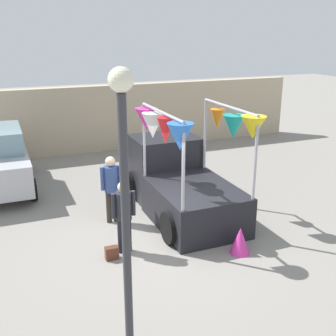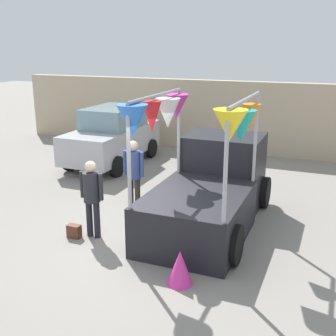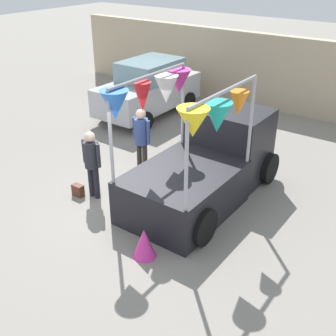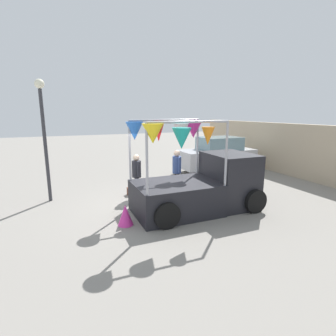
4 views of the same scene
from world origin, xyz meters
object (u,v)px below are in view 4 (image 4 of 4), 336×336
at_px(parked_car, 217,155).
at_px(person_vendor, 177,167).
at_px(person_customer, 137,172).
at_px(vendor_truck, 203,182).
at_px(folded_kite_bundle_magenta, 125,215).
at_px(street_lamp, 43,125).
at_px(handbag, 130,191).

bearing_deg(parked_car, person_vendor, -53.98).
bearing_deg(person_customer, person_vendor, 84.64).
bearing_deg(vendor_truck, folded_kite_bundle_magenta, -83.64).
distance_m(person_vendor, street_lamp, 5.00).
bearing_deg(person_vendor, folded_kite_bundle_magenta, -50.23).
bearing_deg(parked_car, handbag, -68.70).
relative_size(person_customer, street_lamp, 0.39).
height_order(parked_car, street_lamp, street_lamp).
bearing_deg(person_vendor, vendor_truck, 2.97).
height_order(parked_car, handbag, parked_car).
distance_m(vendor_truck, street_lamp, 5.79).
xyz_separation_m(parked_car, person_vendor, (2.57, -3.54, 0.10)).
xyz_separation_m(parked_car, folded_kite_bundle_magenta, (4.72, -6.12, -0.64)).
bearing_deg(parked_car, street_lamp, -78.90).
distance_m(parked_car, person_vendor, 4.37).
distance_m(parked_car, person_customer, 5.66).
relative_size(person_customer, handbag, 5.84).
bearing_deg(person_vendor, handbag, -105.63).
distance_m(parked_car, folded_kite_bundle_magenta, 7.76).
relative_size(parked_car, street_lamp, 0.94).
bearing_deg(street_lamp, person_customer, 74.77).
relative_size(vendor_truck, street_lamp, 0.98).
height_order(parked_car, person_vendor, parked_car).
distance_m(vendor_truck, parked_car, 5.60).
xyz_separation_m(parked_car, handbag, (2.07, -5.32, -0.80)).
bearing_deg(vendor_truck, person_customer, -140.05).
height_order(handbag, folded_kite_bundle_magenta, folded_kite_bundle_magenta).
bearing_deg(parked_car, vendor_truck, -37.85).
bearing_deg(vendor_truck, handbag, -141.41).
height_order(person_vendor, handbag, person_vendor).
bearing_deg(person_vendor, parked_car, 126.02).
xyz_separation_m(person_vendor, street_lamp, (-0.97, -4.61, 1.69)).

